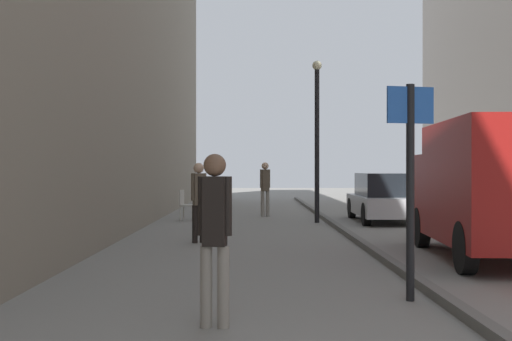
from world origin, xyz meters
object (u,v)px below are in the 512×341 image
object	(u,v)px
pedestrian_main_foreground	(199,197)
delivery_van	(492,187)
lamp_post	(317,130)
cafe_chair_near_window	(185,203)
pedestrian_mid_block	(265,185)
street_sign_post	(410,172)
parked_car	(386,198)
pedestrian_far_crossing	(215,227)

from	to	relation	value
pedestrian_main_foreground	delivery_van	world-z (taller)	delivery_van
lamp_post	cafe_chair_near_window	world-z (taller)	lamp_post
pedestrian_mid_block	street_sign_post	distance (m)	13.97
street_sign_post	cafe_chair_near_window	size ratio (longest dim) A/B	2.77
pedestrian_main_foreground	cafe_chair_near_window	size ratio (longest dim) A/B	1.82
pedestrian_mid_block	cafe_chair_near_window	world-z (taller)	pedestrian_mid_block
parked_car	cafe_chair_near_window	xyz separation A→B (m)	(-6.06, 0.41, -0.17)
pedestrian_main_foreground	street_sign_post	distance (m)	6.91
street_sign_post	pedestrian_main_foreground	bearing A→B (deg)	-76.97
street_sign_post	cafe_chair_near_window	world-z (taller)	street_sign_post
parked_car	cafe_chair_near_window	world-z (taller)	parked_car
pedestrian_far_crossing	cafe_chair_near_window	bearing A→B (deg)	103.84
pedestrian_main_foreground	lamp_post	xyz separation A→B (m)	(3.05, 5.22, 1.73)
pedestrian_far_crossing	delivery_van	distance (m)	6.67
street_sign_post	lamp_post	xyz separation A→B (m)	(0.00, 11.40, 1.18)
delivery_van	street_sign_post	xyz separation A→B (m)	(-2.28, -3.55, 0.27)
pedestrian_far_crossing	pedestrian_main_foreground	bearing A→B (deg)	102.65
pedestrian_far_crossing	lamp_post	bearing A→B (deg)	86.62
lamp_post	parked_car	bearing A→B (deg)	10.31
parked_car	delivery_van	bearing A→B (deg)	-88.15
pedestrian_main_foreground	parked_car	world-z (taller)	pedestrian_main_foreground
pedestrian_mid_block	street_sign_post	world-z (taller)	street_sign_post
lamp_post	pedestrian_far_crossing	bearing A→B (deg)	-100.13
pedestrian_main_foreground	delivery_van	size ratio (longest dim) A/B	0.34
pedestrian_main_foreground	cafe_chair_near_window	distance (m)	6.09
delivery_van	cafe_chair_near_window	bearing A→B (deg)	129.50
pedestrian_mid_block	parked_car	size ratio (longest dim) A/B	0.43
delivery_van	cafe_chair_near_window	xyz separation A→B (m)	(-6.23, 8.64, -0.73)
pedestrian_mid_block	cafe_chair_near_window	size ratio (longest dim) A/B	1.91
pedestrian_far_crossing	street_sign_post	size ratio (longest dim) A/B	0.67
parked_car	lamp_post	distance (m)	2.93
pedestrian_far_crossing	cafe_chair_near_window	distance (m)	13.62
street_sign_post	lamp_post	world-z (taller)	lamp_post
lamp_post	cafe_chair_near_window	size ratio (longest dim) A/B	5.06
pedestrian_far_crossing	street_sign_post	xyz separation A→B (m)	(2.27, 1.32, 0.54)
parked_car	street_sign_post	size ratio (longest dim) A/B	1.62
pedestrian_mid_block	parked_car	distance (m)	4.17
pedestrian_main_foreground	pedestrian_mid_block	size ratio (longest dim) A/B	0.95
pedestrian_mid_block	delivery_van	world-z (taller)	delivery_van
cafe_chair_near_window	pedestrian_far_crossing	bearing A→B (deg)	16.98
pedestrian_main_foreground	pedestrian_mid_block	xyz separation A→B (m)	(1.57, 7.70, 0.05)
parked_car	street_sign_post	world-z (taller)	street_sign_post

